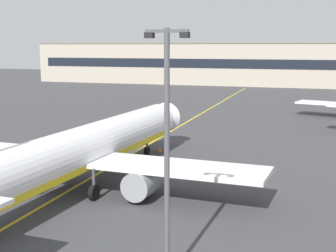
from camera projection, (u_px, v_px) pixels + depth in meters
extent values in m
cube|color=yellow|center=(134.00, 153.00, 55.16)|extent=(3.56, 179.98, 0.01)
cylinder|color=white|center=(78.00, 150.00, 40.47)|extent=(5.64, 36.15, 3.80)
cone|color=white|center=(163.00, 118.00, 58.22)|extent=(3.74, 2.78, 3.61)
cube|color=gold|center=(79.00, 162.00, 40.65)|extent=(5.41, 33.27, 0.44)
cube|color=black|center=(157.00, 115.00, 56.37)|extent=(2.90, 1.24, 0.60)
cube|color=white|center=(82.00, 158.00, 41.17)|extent=(32.20, 6.43, 0.36)
cylinder|color=gray|center=(16.00, 168.00, 42.66)|extent=(2.48, 3.71, 2.30)
cylinder|color=black|center=(29.00, 163.00, 44.36)|extent=(1.96, 0.28, 1.95)
cylinder|color=gray|center=(143.00, 182.00, 38.24)|extent=(2.48, 3.71, 2.30)
cylinder|color=black|center=(152.00, 176.00, 39.94)|extent=(1.96, 0.28, 1.95)
cylinder|color=#4C4C51|center=(147.00, 142.00, 54.14)|extent=(0.24, 0.24, 1.60)
cylinder|color=black|center=(147.00, 151.00, 54.31)|extent=(0.45, 0.92, 0.90)
cylinder|color=#4C4C51|center=(39.00, 173.00, 39.85)|extent=(0.24, 0.24, 1.60)
cylinder|color=black|center=(40.00, 186.00, 40.03)|extent=(0.47, 1.32, 1.30)
cylinder|color=#4C4C51|center=(94.00, 179.00, 37.99)|extent=(0.24, 0.24, 1.60)
cylinder|color=black|center=(94.00, 192.00, 38.18)|extent=(0.47, 1.32, 1.30)
cylinder|color=#515156|center=(167.00, 160.00, 24.09)|extent=(0.28, 0.28, 13.07)
cube|color=#515156|center=(167.00, 31.00, 23.03)|extent=(2.20, 0.16, 0.16)
cube|color=black|center=(149.00, 35.00, 23.34)|extent=(0.44, 0.36, 0.28)
cube|color=black|center=(185.00, 35.00, 22.78)|extent=(0.44, 0.36, 0.28)
cone|color=orange|center=(160.00, 149.00, 55.78)|extent=(0.36, 0.36, 0.55)
cylinder|color=white|center=(160.00, 149.00, 55.77)|extent=(0.23, 0.23, 0.07)
cube|color=orange|center=(160.00, 152.00, 55.82)|extent=(0.44, 0.44, 0.03)
cube|color=#B2A893|center=(273.00, 65.00, 146.74)|extent=(157.48, 12.00, 12.94)
cube|color=black|center=(271.00, 64.00, 141.01)|extent=(151.18, 0.12, 2.80)
cube|color=gray|center=(274.00, 43.00, 145.64)|extent=(157.88, 12.40, 0.40)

